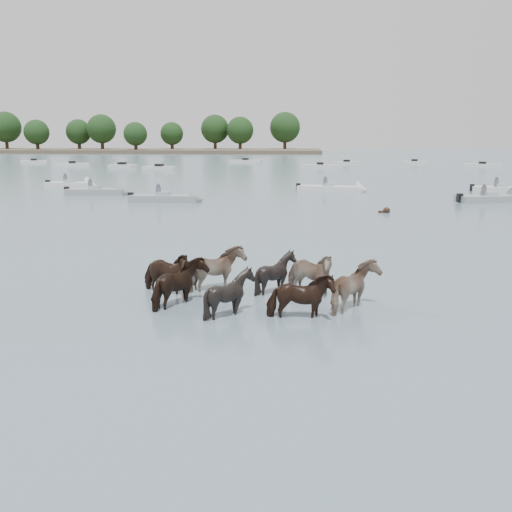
{
  "coord_description": "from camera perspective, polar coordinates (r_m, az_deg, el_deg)",
  "views": [
    {
      "loc": [
        3.32,
        -15.35,
        4.56
      ],
      "look_at": [
        2.15,
        0.72,
        1.1
      ],
      "focal_mm": 38.98,
      "sensor_mm": 36.0,
      "label": 1
    }
  ],
  "objects": [
    {
      "name": "motorboat_f",
      "position": [
        54.18,
        -17.87,
        6.96
      ],
      "size": [
        4.95,
        1.88,
        1.92
      ],
      "rotation": [
        0.0,
        0.0,
        -0.06
      ],
      "color": "silver",
      "rests_on": "ground"
    },
    {
      "name": "shoreline",
      "position": [
        180.92,
        -20.07,
        10.12
      ],
      "size": [
        160.0,
        30.0,
        1.0
      ],
      "primitive_type": "cube",
      "color": "#4C4233",
      "rests_on": "ground"
    },
    {
      "name": "treeline",
      "position": [
        178.94,
        -17.72,
        12.16
      ],
      "size": [
        147.45,
        22.38,
        12.15
      ],
      "color": "#382619",
      "rests_on": "ground"
    },
    {
      "name": "motorboat_a",
      "position": [
        46.74,
        -15.26,
        6.38
      ],
      "size": [
        5.29,
        2.01,
        1.92
      ],
      "rotation": [
        0.0,
        0.0,
        0.08
      ],
      "color": "gray",
      "rests_on": "ground"
    },
    {
      "name": "motorboat_b",
      "position": [
        40.47,
        -8.35,
        5.85
      ],
      "size": [
        5.52,
        1.65,
        1.92
      ],
      "rotation": [
        0.0,
        0.0,
        -0.01
      ],
      "color": "gray",
      "rests_on": "ground"
    },
    {
      "name": "ground",
      "position": [
        16.35,
        -7.73,
        -4.19
      ],
      "size": [
        400.0,
        400.0,
        0.0
      ],
      "primitive_type": "plane",
      "color": "slate",
      "rests_on": "ground"
    },
    {
      "name": "distant_flotilla",
      "position": [
        90.26,
        1.93,
        9.39
      ],
      "size": [
        107.92,
        27.34,
        0.93
      ],
      "color": "silver",
      "rests_on": "ground"
    },
    {
      "name": "swimming_pony",
      "position": [
        35.18,
        13.17,
        4.52
      ],
      "size": [
        0.72,
        0.44,
        0.44
      ],
      "color": "black",
      "rests_on": "ground"
    },
    {
      "name": "motorboat_c",
      "position": [
        47.99,
        8.53,
        6.81
      ],
      "size": [
        6.13,
        2.65,
        1.92
      ],
      "rotation": [
        0.0,
        0.0,
        -0.19
      ],
      "color": "silver",
      "rests_on": "ground"
    },
    {
      "name": "pony_herd",
      "position": [
        15.68,
        -0.41,
        -2.81
      ],
      "size": [
        7.23,
        4.02,
        1.56
      ],
      "color": "black",
      "rests_on": "ground"
    },
    {
      "name": "motorboat_d",
      "position": [
        43.68,
        23.61,
        5.42
      ],
      "size": [
        5.27,
        2.79,
        1.92
      ],
      "rotation": [
        0.0,
        0.0,
        0.25
      ],
      "color": "gray",
      "rests_on": "ground"
    },
    {
      "name": "motorboat_e",
      "position": [
        51.31,
        24.63,
        6.19
      ],
      "size": [
        5.25,
        2.5,
        1.92
      ],
      "rotation": [
        0.0,
        0.0,
        -0.19
      ],
      "color": "silver",
      "rests_on": "ground"
    }
  ]
}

